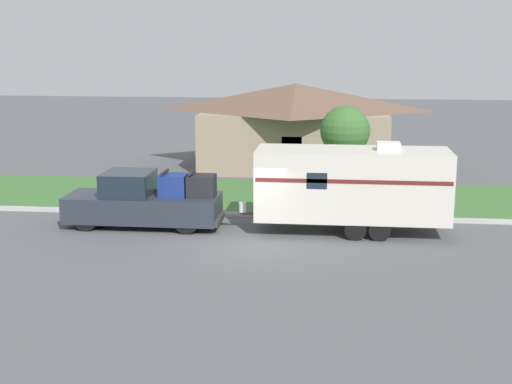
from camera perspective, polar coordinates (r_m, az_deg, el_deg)
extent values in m
plane|color=#515456|center=(24.32, -0.71, -4.16)|extent=(120.00, 120.00, 0.00)
cube|color=#ADADA8|center=(27.90, 0.23, -1.86)|extent=(80.00, 0.30, 0.14)
cube|color=#3D6B33|center=(31.44, 0.94, -0.35)|extent=(80.00, 7.00, 0.03)
cube|color=gray|center=(38.49, 3.16, 4.26)|extent=(9.65, 6.53, 3.07)
pyramid|color=brown|center=(38.24, 3.20, 7.60)|extent=(10.43, 7.05, 1.43)
cube|color=#4C3828|center=(35.37, 2.86, 2.76)|extent=(1.00, 0.06, 2.10)
cylinder|color=black|center=(26.57, -13.47, -2.11)|extent=(0.87, 0.28, 0.87)
cylinder|color=black|center=(28.14, -12.31, -1.26)|extent=(0.87, 0.28, 0.87)
cylinder|color=black|center=(25.57, -5.58, -2.39)|extent=(0.87, 0.28, 0.87)
cylinder|color=black|center=(27.19, -4.85, -1.49)|extent=(0.87, 0.28, 0.87)
cube|color=#282D38|center=(27.04, -11.34, -1.16)|extent=(3.37, 2.07, 0.94)
cube|color=#19232D|center=(26.68, -10.17, 0.69)|extent=(1.75, 1.90, 0.86)
cube|color=#282D38|center=(26.34, -5.47, -1.33)|extent=(2.27, 2.07, 0.94)
cube|color=#333333|center=(26.21, -2.89, -2.15)|extent=(0.12, 1.86, 0.20)
cube|color=navy|center=(26.25, -6.58, 0.55)|extent=(1.05, 0.87, 0.80)
cube|color=black|center=(26.24, -7.32, 1.59)|extent=(0.10, 0.96, 0.08)
cube|color=black|center=(26.05, -4.43, 0.50)|extent=(1.05, 0.87, 0.80)
cube|color=black|center=(26.02, -5.18, 1.55)|extent=(0.10, 0.96, 0.08)
cylinder|color=black|center=(24.91, 7.95, -2.98)|extent=(0.76, 0.22, 0.76)
cylinder|color=black|center=(26.88, 7.84, -1.85)|extent=(0.76, 0.22, 0.76)
cylinder|color=black|center=(24.95, 9.86, -3.02)|extent=(0.76, 0.22, 0.76)
cylinder|color=black|center=(26.91, 9.61, -1.89)|extent=(0.76, 0.22, 0.76)
cube|color=beige|center=(25.57, 7.69, 0.65)|extent=(6.81, 2.31, 2.47)
cube|color=#5B1E1E|center=(24.37, 7.77, 0.82)|extent=(6.68, 0.01, 0.14)
cube|color=#383838|center=(26.04, -1.21, -1.71)|extent=(1.18, 0.12, 0.10)
cylinder|color=silver|center=(25.98, -1.08, -1.22)|extent=(0.28, 0.28, 0.36)
cube|color=silver|center=(25.40, 10.55, 3.63)|extent=(0.80, 0.68, 0.28)
cube|color=#19232D|center=(24.37, 4.89, 0.88)|extent=(0.70, 0.01, 0.56)
cylinder|color=brown|center=(28.70, -4.74, -0.44)|extent=(0.09, 0.09, 1.18)
cube|color=black|center=(28.55, -4.76, 0.93)|extent=(0.48, 0.20, 0.22)
cylinder|color=brown|center=(31.48, 7.05, 1.51)|extent=(0.24, 0.24, 2.11)
sphere|color=#38662D|center=(31.19, 7.14, 4.89)|extent=(2.17, 2.17, 2.17)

